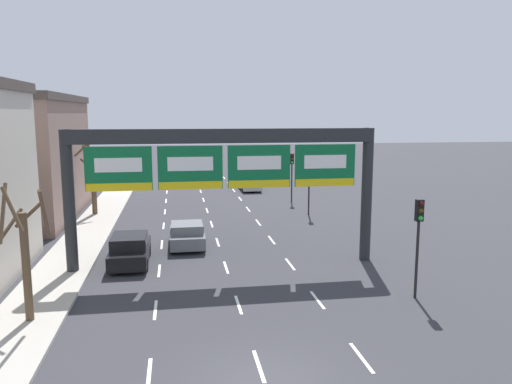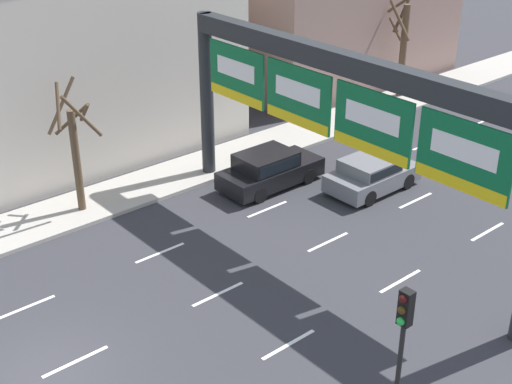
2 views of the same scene
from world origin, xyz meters
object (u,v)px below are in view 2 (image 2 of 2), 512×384
object	(u,v)px
traffic_light_mid_block	(402,335)
tree_bare_second	(75,146)
car_black	(269,168)
tree_bare_closest	(402,43)
sign_gantry	(340,102)
car_grey	(371,173)

from	to	relation	value
traffic_light_mid_block	tree_bare_second	bearing A→B (deg)	-179.47
car_black	tree_bare_closest	bearing A→B (deg)	106.23
sign_gantry	tree_bare_second	size ratio (longest dim) A/B	3.05
traffic_light_mid_block	tree_bare_second	distance (m)	15.25
car_grey	car_black	bearing A→B (deg)	-135.22
car_black	traffic_light_mid_block	size ratio (longest dim) A/B	1.07
tree_bare_second	car_black	bearing A→B (deg)	66.41
car_black	sign_gantry	bearing A→B (deg)	-13.95
sign_gantry	tree_bare_closest	bearing A→B (deg)	121.26
sign_gantry	tree_bare_second	xyz separation A→B (m)	(-7.83, -5.76, -2.49)
car_black	tree_bare_second	bearing A→B (deg)	-113.59
sign_gantry	car_grey	distance (m)	6.39
car_grey	tree_bare_closest	bearing A→B (deg)	124.08
car_grey	sign_gantry	bearing A→B (deg)	-66.23
car_grey	tree_bare_closest	size ratio (longest dim) A/B	0.70
traffic_light_mid_block	car_grey	bearing A→B (deg)	133.44
sign_gantry	car_black	bearing A→B (deg)	166.05
car_grey	traffic_light_mid_block	bearing A→B (deg)	-46.56
tree_bare_closest	traffic_light_mid_block	bearing A→B (deg)	-50.97
car_grey	tree_bare_second	world-z (taller)	tree_bare_second
tree_bare_closest	car_black	bearing A→B (deg)	-73.77
car_black	tree_bare_second	size ratio (longest dim) A/B	0.89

